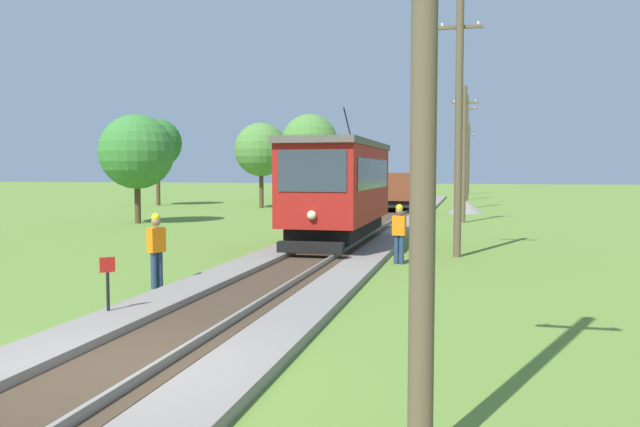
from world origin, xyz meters
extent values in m
plane|color=olive|center=(0.00, 0.00, 0.00)|extent=(260.00, 260.00, 0.00)
cube|color=gray|center=(0.00, 0.00, 0.09)|extent=(4.20, 120.00, 0.18)
cube|color=#423323|center=(0.00, 0.00, 0.18)|extent=(2.04, 120.00, 0.01)
cube|color=gray|center=(-0.72, 0.00, 0.25)|extent=(0.07, 120.00, 0.14)
cube|color=gray|center=(0.72, 0.00, 0.25)|extent=(0.07, 120.00, 0.14)
cube|color=maroon|center=(0.00, 15.06, 2.30)|extent=(2.50, 8.00, 2.60)
cube|color=#56514C|center=(0.00, 15.06, 3.71)|extent=(2.60, 8.32, 0.22)
cube|color=black|center=(0.00, 15.06, 0.72)|extent=(2.10, 7.04, 0.44)
cube|color=#2D3842|center=(0.00, 11.04, 2.77)|extent=(2.10, 0.03, 1.25)
cube|color=#2D3842|center=(1.26, 15.06, 2.66)|extent=(0.02, 6.72, 1.04)
sphere|color=#F4EAB2|center=(0.00, 11.00, 1.45)|extent=(0.28, 0.28, 0.28)
cylinder|color=black|center=(0.00, 16.66, 4.52)|extent=(0.05, 1.67, 1.19)
cube|color=black|center=(0.00, 10.86, 0.50)|extent=(2.00, 0.36, 0.32)
cylinder|color=black|center=(0.00, 12.82, 0.72)|extent=(1.54, 0.80, 0.80)
cylinder|color=black|center=(0.00, 17.30, 0.72)|extent=(1.54, 0.80, 0.80)
cube|color=brown|center=(0.00, 33.96, 1.78)|extent=(2.40, 5.20, 1.70)
cube|color=black|center=(0.00, 33.96, 0.70)|extent=(2.02, 4.78, 0.38)
cylinder|color=black|center=(0.00, 32.40, 0.70)|extent=(1.54, 0.76, 0.76)
cylinder|color=black|center=(0.00, 35.52, 0.70)|extent=(1.54, 0.76, 0.76)
cylinder|color=brown|center=(4.20, -1.53, 4.13)|extent=(0.24, 0.26, 8.26)
cylinder|color=brown|center=(4.20, 13.29, 4.11)|extent=(0.24, 0.57, 8.23)
cube|color=brown|center=(4.20, 13.29, 7.24)|extent=(1.40, 0.10, 0.10)
cylinder|color=silver|center=(3.65, 13.29, 7.34)|extent=(0.08, 0.08, 0.10)
cylinder|color=silver|center=(4.75, 13.29, 7.34)|extent=(0.08, 0.08, 0.10)
cylinder|color=brown|center=(4.20, 27.32, 3.60)|extent=(0.24, 0.53, 7.21)
cube|color=brown|center=(4.20, 27.32, 6.34)|extent=(1.40, 0.10, 0.10)
cylinder|color=silver|center=(3.65, 27.32, 6.44)|extent=(0.08, 0.08, 0.10)
cylinder|color=silver|center=(4.75, 27.32, 6.44)|extent=(0.08, 0.08, 0.10)
cylinder|color=brown|center=(4.20, 39.97, 4.09)|extent=(0.24, 0.24, 8.18)
cube|color=brown|center=(4.20, 39.97, 7.20)|extent=(1.40, 0.10, 0.10)
cylinder|color=silver|center=(3.65, 39.97, 7.30)|extent=(0.08, 0.08, 0.10)
cylinder|color=silver|center=(4.75, 39.97, 7.30)|extent=(0.08, 0.08, 0.10)
cylinder|color=brown|center=(4.20, 55.43, 3.47)|extent=(0.24, 0.37, 6.94)
cube|color=brown|center=(4.20, 55.43, 6.11)|extent=(1.40, 0.10, 0.10)
cylinder|color=silver|center=(3.65, 55.43, 6.21)|extent=(0.08, 0.08, 0.10)
cylinder|color=silver|center=(4.75, 55.43, 6.21)|extent=(0.08, 0.08, 0.10)
cylinder|color=brown|center=(4.20, 69.36, 4.21)|extent=(0.24, 0.36, 8.42)
cube|color=brown|center=(4.20, 69.36, 7.41)|extent=(1.40, 0.10, 0.10)
cylinder|color=silver|center=(3.65, 69.36, 7.51)|extent=(0.08, 0.08, 0.10)
cylinder|color=silver|center=(4.75, 69.36, 7.51)|extent=(0.08, 0.08, 0.10)
cylinder|color=black|center=(-1.89, 3.06, 0.45)|extent=(0.06, 0.06, 0.90)
cube|color=red|center=(-1.89, 3.06, 1.04)|extent=(0.21, 0.21, 0.28)
cone|color=gray|center=(4.24, 35.42, 0.41)|extent=(2.43, 2.43, 0.83)
cylinder|color=navy|center=(-2.53, 6.30, 0.43)|extent=(0.15, 0.15, 0.86)
cylinder|color=navy|center=(-2.60, 6.16, 0.43)|extent=(0.15, 0.15, 0.86)
cube|color=orange|center=(-2.57, 6.23, 1.15)|extent=(0.38, 0.45, 0.58)
sphere|color=#936B51|center=(-2.57, 6.23, 1.58)|extent=(0.22, 0.22, 0.22)
sphere|color=yellow|center=(-2.57, 6.23, 1.68)|extent=(0.21, 0.21, 0.21)
cylinder|color=navy|center=(2.64, 11.47, 0.43)|extent=(0.15, 0.15, 0.86)
cylinder|color=navy|center=(2.48, 11.49, 0.43)|extent=(0.15, 0.15, 0.86)
cube|color=orange|center=(2.56, 11.48, 1.15)|extent=(0.41, 0.29, 0.58)
sphere|color=#936B51|center=(2.56, 11.48, 1.58)|extent=(0.22, 0.22, 0.22)
sphere|color=yellow|center=(2.56, 11.48, 1.68)|extent=(0.21, 0.21, 0.21)
cylinder|color=#4C3823|center=(-10.62, 37.82, 1.42)|extent=(0.32, 0.32, 2.85)
sphere|color=#4C7F38|center=(-10.62, 37.82, 4.34)|extent=(3.98, 3.98, 3.98)
cylinder|color=#4C3823|center=(-12.47, 23.00, 1.15)|extent=(0.32, 0.32, 2.30)
sphere|color=#387A33|center=(-12.47, 23.00, 3.76)|extent=(3.90, 3.90, 3.90)
cylinder|color=#4C3823|center=(-19.79, 39.27, 1.76)|extent=(0.32, 0.32, 3.51)
sphere|color=#2D6B28|center=(-19.79, 39.27, 4.96)|extent=(3.86, 3.86, 3.86)
cylinder|color=#4C3823|center=(-9.05, 46.24, 1.70)|extent=(0.32, 0.32, 3.40)
sphere|color=#4C7F38|center=(-9.05, 46.24, 5.22)|extent=(4.85, 4.85, 4.85)
camera|label=1|loc=(4.64, -7.40, 2.77)|focal=35.86mm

